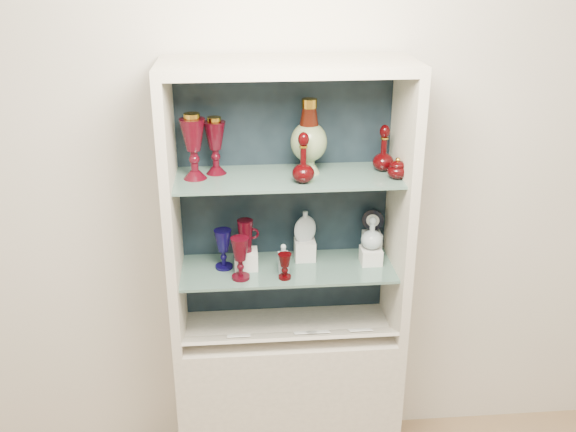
{
  "coord_description": "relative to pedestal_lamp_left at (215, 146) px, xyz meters",
  "views": [
    {
      "loc": [
        -0.21,
        -0.94,
        2.33
      ],
      "look_at": [
        0.0,
        1.53,
        1.3
      ],
      "focal_mm": 40.0,
      "sensor_mm": 36.0,
      "label": 1
    }
  ],
  "objects": [
    {
      "name": "ruby_goblet_tall",
      "position": [
        0.09,
        -0.15,
        -0.45
      ],
      "size": [
        0.08,
        0.08,
        0.19
      ],
      "primitive_type": null,
      "rotation": [
        0.0,
        0.0,
        -0.05
      ],
      "color": "#460611",
      "rests_on": "shelf_lower"
    },
    {
      "name": "ruby_goblet_small",
      "position": [
        0.27,
        -0.16,
        -0.48
      ],
      "size": [
        0.07,
        0.07,
        0.11
      ],
      "primitive_type": null,
      "rotation": [
        0.0,
        0.0,
        0.22
      ],
      "color": "#380304",
      "rests_on": "shelf_lower"
    },
    {
      "name": "shelf_lower",
      "position": [
        0.29,
        -0.06,
        -0.54
      ],
      "size": [
        0.92,
        0.34,
        0.01
      ],
      "primitive_type": "cube",
      "color": "slate",
      "rests_on": "cabinet_side_left"
    },
    {
      "name": "riser_cameo_medallion",
      "position": [
        0.69,
        0.05,
        -0.49
      ],
      "size": [
        0.08,
        0.08,
        0.1
      ],
      "primitive_type": "cube",
      "color": "silver",
      "rests_on": "shelf_lower"
    },
    {
      "name": "pedestal_lamp_right",
      "position": [
        -0.08,
        -0.06,
        0.02
      ],
      "size": [
        0.1,
        0.1,
        0.27
      ],
      "primitive_type": null,
      "rotation": [
        0.0,
        0.0,
        0.0
      ],
      "color": "#460611",
      "rests_on": "shelf_upper"
    },
    {
      "name": "pedestal_lamp_left",
      "position": [
        0.0,
        0.0,
        0.0
      ],
      "size": [
        0.12,
        0.12,
        0.24
      ],
      "primitive_type": null,
      "rotation": [
        0.0,
        0.0,
        0.4
      ],
      "color": "#460611",
      "rests_on": "shelf_upper"
    },
    {
      "name": "label_card_0",
      "position": [
        0.6,
        -0.19,
        -0.79
      ],
      "size": [
        0.1,
        0.06,
        0.03
      ],
      "primitive_type": "cube",
      "rotation": [
        -0.44,
        0.0,
        0.0
      ],
      "color": "white",
      "rests_on": "label_ledge"
    },
    {
      "name": "cobalt_goblet",
      "position": [
        0.02,
        -0.04,
        -0.45
      ],
      "size": [
        0.09,
        0.09,
        0.18
      ],
      "primitive_type": null,
      "rotation": [
        0.0,
        0.0,
        -0.15
      ],
      "color": "#0D073F",
      "rests_on": "shelf_lower"
    },
    {
      "name": "shelf_upper",
      "position": [
        0.29,
        -0.06,
        -0.12
      ],
      "size": [
        0.92,
        0.34,
        0.01
      ],
      "primitive_type": "cube",
      "color": "slate",
      "rests_on": "cabinet_side_left"
    },
    {
      "name": "wall_back",
      "position": [
        0.29,
        0.14,
        -0.19
      ],
      "size": [
        3.5,
        0.02,
        2.8
      ],
      "primitive_type": "cube",
      "color": "silver",
      "rests_on": "ground"
    },
    {
      "name": "riser_clear_round_decanter",
      "position": [
        0.66,
        -0.05,
        -0.5
      ],
      "size": [
        0.09,
        0.09,
        0.07
      ],
      "primitive_type": "cube",
      "color": "silver",
      "rests_on": "shelf_lower"
    },
    {
      "name": "label_ledge",
      "position": [
        0.29,
        -0.19,
        -0.81
      ],
      "size": [
        0.92,
        0.17,
        0.09
      ],
      "primitive_type": "cube",
      "rotation": [
        -0.44,
        0.0,
        0.0
      ],
      "color": "beige",
      "rests_on": "cabinet_base"
    },
    {
      "name": "ruby_decanter_b",
      "position": [
        0.7,
        -0.03,
        -0.01
      ],
      "size": [
        0.1,
        0.1,
        0.21
      ],
      "primitive_type": null,
      "rotation": [
        0.0,
        0.0,
        -0.16
      ],
      "color": "#380304",
      "rests_on": "shelf_upper"
    },
    {
      "name": "clear_round_decanter",
      "position": [
        0.66,
        -0.05,
        -0.4
      ],
      "size": [
        0.12,
        0.12,
        0.14
      ],
      "primitive_type": null,
      "rotation": [
        0.0,
        0.0,
        0.41
      ],
      "color": "#A5B7BF",
      "rests_on": "riser_clear_round_decanter"
    },
    {
      "name": "label_card_1",
      "position": [
        0.36,
        -0.19,
        -0.79
      ],
      "size": [
        0.1,
        0.06,
        0.03
      ],
      "primitive_type": "cube",
      "rotation": [
        -0.44,
        0.0,
        0.0
      ],
      "color": "white",
      "rests_on": "label_ledge"
    },
    {
      "name": "cabinet_side_left",
      "position": [
        -0.19,
        -0.08,
        -0.26
      ],
      "size": [
        0.04,
        0.4,
        1.15
      ],
      "primitive_type": "cube",
      "color": "beige",
      "rests_on": "cabinet_base"
    },
    {
      "name": "ruby_decanter_a",
      "position": [
        0.35,
        -0.15,
        -0.0
      ],
      "size": [
        0.11,
        0.11,
        0.23
      ],
      "primitive_type": null,
      "rotation": [
        0.0,
        0.0,
        -0.23
      ],
      "color": "#380304",
      "rests_on": "shelf_upper"
    },
    {
      "name": "riser_flat_flask",
      "position": [
        0.38,
        0.01,
        -0.49
      ],
      "size": [
        0.09,
        0.09,
        0.09
      ],
      "primitive_type": "cube",
      "color": "silver",
      "rests_on": "shelf_lower"
    },
    {
      "name": "cabinet_back_panel",
      "position": [
        0.29,
        0.11,
        -0.26
      ],
      "size": [
        0.98,
        0.02,
        1.15
      ],
      "primitive_type": "cube",
      "color": "black",
      "rests_on": "cabinet_base"
    },
    {
      "name": "cabinet_top_cap",
      "position": [
        0.29,
        -0.08,
        0.33
      ],
      "size": [
        1.0,
        0.4,
        0.04
      ],
      "primitive_type": "cube",
      "color": "beige",
      "rests_on": "cabinet_side_left"
    },
    {
      "name": "lidded_bowl",
      "position": [
        0.73,
        -0.13,
        -0.07
      ],
      "size": [
        0.1,
        0.1,
        0.09
      ],
      "primitive_type": null,
      "rotation": [
        0.0,
        0.0,
        0.29
      ],
      "color": "#380304",
      "rests_on": "shelf_upper"
    },
    {
      "name": "ruby_pitcher",
      "position": [
        0.11,
        -0.05,
        -0.39
      ],
      "size": [
        0.11,
        0.08,
        0.14
      ],
      "primitive_type": null,
      "rotation": [
        0.0,
        0.0,
        0.07
      ],
      "color": "#460611",
      "rests_on": "riser_ruby_pitcher"
    },
    {
      "name": "label_card_3",
      "position": [
        0.41,
        -0.19,
        -0.79
      ],
      "size": [
        0.1,
        0.06,
        0.03
      ],
      "primitive_type": "cube",
      "rotation": [
        -0.44,
        0.0,
        0.0
      ],
      "color": "white",
      "rests_on": "label_ledge"
    },
    {
      "name": "cabinet_side_right",
      "position": [
        0.77,
        -0.08,
        -0.26
      ],
      "size": [
        0.04,
        0.4,
        1.15
      ],
      "primitive_type": "cube",
      "color": "beige",
      "rests_on": "cabinet_base"
    },
    {
      "name": "enamel_urn",
      "position": [
        0.38,
        -0.03,
        0.04
      ],
      "size": [
        0.16,
        0.16,
        0.31
      ],
      "primitive_type": null,
      "rotation": [
        0.0,
        0.0,
        0.05
      ],
      "color": "#0C3F1D",
      "rests_on": "shelf_upper"
    },
    {
      "name": "riser_ruby_pitcher",
      "position": [
        0.11,
        -0.05,
        -0.5
      ],
      "size": [
        0.1,
        0.1,
        0.08
      ],
      "primitive_type": "cube",
      "color": "silver",
      "rests_on": "shelf_lower"
    },
    {
      "name": "cameo_medallion",
      "position": [
        0.69,
        0.05,
        -0.38
      ],
      "size": [
        0.1,
        0.06,
        0.11
      ],
      "primitive_type": null,
      "rotation": [
        0.0,
        0.0,
        -0.3
      ],
      "color": "black",
      "rests_on": "riser_cameo_medallion"
    },
    {
      "name": "cabinet_base",
      "position": [
        0.29,
        -0.08,
        -1.21
      ],
      "size": [
        1.0,
        0.4,
        0.75
      ],
      "primitive_type": "cube",
      "color": "beige",
      "rests_on": "ground"
    },
    {
      "name": "clear_square_bottle",
      "position": [
        0.27,
        -0.1,
        -0.47
      ],
      "size": [
        0.05,
        0.05,
        0.13
      ],
      "primitive_type": null,
      "rotation": [
        0.0,
        0.0,
        0.06
      ],
      "color": "#A5B7BF",
      "rests_on": "shelf_lower"
    },
    {
      "name": "label_card_2",
      "position": [
        0.07,
        -0.19,
        -0.79
      ],
      "size": [
        0.1,
        0.06,
        0.03
      ],
      "primitive_type": "cube",
      "rotation": [
        -0.44,
        0.0,
        0.0
      ],
      "color": "white",
      "rests_on": "label_ledge"
    },
    {
      "name": "flat_flask",
      "position": [
        0.38,
        0.01,
        -0.38
      ],
      "size": [
        0.11,
        0.07,
        0.14
      ],
      "primitive_type": null,
      "rotation": [
        0.0,
        0.0,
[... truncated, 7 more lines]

